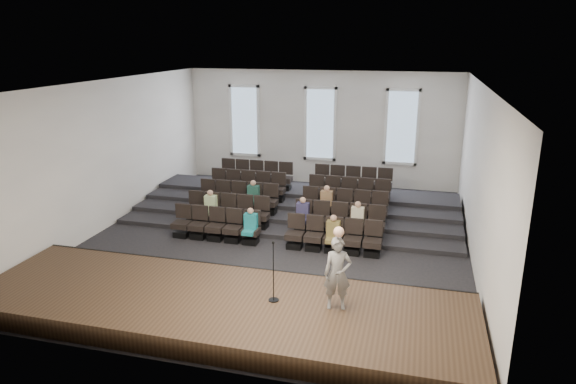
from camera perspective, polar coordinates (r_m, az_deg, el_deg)
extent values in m
plane|color=black|center=(16.88, -1.16, -5.21)|extent=(14.00, 14.00, 0.00)
cube|color=white|center=(15.71, -1.26, 12.00)|extent=(12.00, 14.00, 0.02)
cube|color=white|center=(22.81, 3.62, 7.09)|extent=(12.00, 0.04, 5.00)
cube|color=white|center=(9.87, -12.40, -6.35)|extent=(12.00, 0.04, 5.00)
cube|color=white|center=(18.64, -19.37, 3.99)|extent=(0.04, 14.00, 5.00)
cube|color=white|center=(15.64, 20.55, 1.56)|extent=(0.04, 14.00, 5.00)
cube|color=#3D2A1A|center=(12.42, -7.70, -12.62)|extent=(11.80, 3.60, 0.50)
cube|color=black|center=(13.88, -4.93, -9.21)|extent=(11.80, 0.06, 0.52)
cube|color=black|center=(18.96, 0.75, -2.46)|extent=(11.80, 4.80, 0.15)
cube|color=black|center=(19.42, 1.12, -1.76)|extent=(11.80, 3.75, 0.30)
cube|color=black|center=(19.88, 1.47, -1.09)|extent=(11.80, 2.70, 0.45)
cube|color=black|center=(20.35, 1.81, -0.45)|extent=(11.80, 1.65, 0.60)
cube|color=black|center=(17.39, -11.70, -4.54)|extent=(0.47, 0.43, 0.20)
cube|color=black|center=(17.28, -11.76, -3.59)|extent=(0.55, 0.50, 0.19)
cube|color=black|center=(17.32, -11.53, -2.08)|extent=(0.55, 0.08, 0.50)
cube|color=black|center=(17.14, -9.89, -4.75)|extent=(0.47, 0.43, 0.20)
cube|color=black|center=(17.03, -9.94, -3.78)|extent=(0.55, 0.50, 0.19)
cube|color=black|center=(17.08, -9.72, -2.26)|extent=(0.55, 0.08, 0.50)
cube|color=black|center=(16.91, -8.03, -4.97)|extent=(0.47, 0.43, 0.20)
cube|color=black|center=(16.80, -8.07, -3.98)|extent=(0.55, 0.50, 0.19)
cube|color=black|center=(16.85, -7.86, -2.44)|extent=(0.55, 0.08, 0.50)
cube|color=black|center=(16.70, -6.12, -5.18)|extent=(0.47, 0.43, 0.20)
cube|color=black|center=(16.59, -6.15, -4.19)|extent=(0.55, 0.50, 0.19)
cube|color=black|center=(16.63, -5.94, -2.62)|extent=(0.55, 0.08, 0.50)
cube|color=black|center=(16.51, -4.16, -5.39)|extent=(0.47, 0.43, 0.20)
cube|color=black|center=(16.40, -4.18, -4.39)|extent=(0.55, 0.50, 0.19)
cube|color=black|center=(16.44, -3.98, -2.80)|extent=(0.55, 0.08, 0.50)
cube|color=black|center=(16.13, 0.75, -5.89)|extent=(0.47, 0.43, 0.20)
cube|color=black|center=(16.02, 0.76, -4.87)|extent=(0.55, 0.50, 0.19)
cube|color=black|center=(16.06, 0.94, -3.24)|extent=(0.55, 0.08, 0.50)
cube|color=black|center=(16.01, 2.85, -6.09)|extent=(0.47, 0.43, 0.20)
cube|color=black|center=(15.89, 2.87, -5.06)|extent=(0.55, 0.50, 0.19)
cube|color=black|center=(15.94, 3.04, -3.42)|extent=(0.55, 0.08, 0.50)
cube|color=black|center=(15.91, 4.98, -6.29)|extent=(0.47, 0.43, 0.20)
cube|color=black|center=(15.79, 5.01, -5.25)|extent=(0.55, 0.50, 0.19)
cube|color=black|center=(15.84, 5.17, -3.60)|extent=(0.55, 0.08, 0.50)
cube|color=black|center=(15.83, 7.13, -6.48)|extent=(0.47, 0.43, 0.20)
cube|color=black|center=(15.72, 7.17, -5.44)|extent=(0.55, 0.50, 0.19)
cube|color=black|center=(15.76, 7.33, -3.78)|extent=(0.55, 0.08, 0.50)
cube|color=black|center=(15.78, 9.30, -6.66)|extent=(0.47, 0.43, 0.20)
cube|color=black|center=(15.66, 9.36, -5.62)|extent=(0.55, 0.50, 0.19)
cube|color=black|center=(15.71, 9.50, -3.95)|extent=(0.55, 0.08, 0.50)
cube|color=black|center=(18.22, -10.29, -2.96)|extent=(0.47, 0.43, 0.20)
cube|color=black|center=(18.12, -10.34, -2.04)|extent=(0.55, 0.50, 0.19)
cube|color=black|center=(18.18, -10.13, -0.61)|extent=(0.55, 0.08, 0.50)
cube|color=black|center=(17.99, -8.55, -3.14)|extent=(0.47, 0.43, 0.20)
cube|color=black|center=(17.88, -8.59, -2.21)|extent=(0.55, 0.50, 0.19)
cube|color=black|center=(17.94, -8.39, -0.76)|extent=(0.55, 0.08, 0.50)
cube|color=black|center=(17.77, -6.76, -3.32)|extent=(0.47, 0.43, 0.20)
cube|color=black|center=(17.67, -6.80, -2.37)|extent=(0.55, 0.50, 0.19)
cube|color=black|center=(17.72, -6.60, -0.91)|extent=(0.55, 0.08, 0.50)
cube|color=black|center=(17.57, -4.93, -3.50)|extent=(0.47, 0.43, 0.20)
cube|color=black|center=(17.46, -4.96, -2.54)|extent=(0.55, 0.50, 0.19)
cube|color=black|center=(17.52, -4.76, -1.06)|extent=(0.55, 0.08, 0.50)
cube|color=black|center=(17.39, -3.06, -3.68)|extent=(0.47, 0.43, 0.20)
cube|color=black|center=(17.28, -3.08, -2.72)|extent=(0.55, 0.50, 0.19)
cube|color=black|center=(17.34, -2.89, -1.21)|extent=(0.55, 0.08, 0.50)
cube|color=black|center=(17.03, 1.61, -4.11)|extent=(0.47, 0.43, 0.20)
cube|color=black|center=(16.92, 1.61, -3.13)|extent=(0.55, 0.50, 0.19)
cube|color=black|center=(16.98, 1.79, -1.59)|extent=(0.55, 0.08, 0.50)
cube|color=black|center=(16.91, 3.59, -4.29)|extent=(0.47, 0.43, 0.20)
cube|color=black|center=(16.80, 3.61, -3.30)|extent=(0.55, 0.50, 0.19)
cube|color=black|center=(16.86, 3.77, -1.75)|extent=(0.55, 0.08, 0.50)
cube|color=black|center=(16.82, 5.60, -4.46)|extent=(0.47, 0.43, 0.20)
cube|color=black|center=(16.71, 5.63, -3.47)|extent=(0.55, 0.50, 0.19)
cube|color=black|center=(16.77, 5.79, -1.91)|extent=(0.55, 0.08, 0.50)
cube|color=black|center=(16.74, 7.64, -4.63)|extent=(0.47, 0.43, 0.20)
cube|color=black|center=(16.64, 7.68, -3.63)|extent=(0.55, 0.50, 0.19)
cube|color=black|center=(16.70, 7.82, -2.07)|extent=(0.55, 0.08, 0.50)
cube|color=black|center=(16.69, 9.69, -4.79)|extent=(0.47, 0.43, 0.20)
cube|color=black|center=(16.58, 9.74, -3.79)|extent=(0.55, 0.50, 0.19)
cube|color=black|center=(16.64, 9.87, -2.23)|extent=(0.55, 0.08, 0.50)
cube|color=black|center=(19.08, -9.01, -1.52)|extent=(0.47, 0.42, 0.20)
cube|color=black|center=(18.98, -9.05, -0.63)|extent=(0.55, 0.50, 0.19)
cube|color=black|center=(19.05, -8.86, 0.73)|extent=(0.55, 0.08, 0.50)
cube|color=black|center=(18.85, -7.33, -1.67)|extent=(0.47, 0.42, 0.20)
cube|color=black|center=(18.76, -7.37, -0.77)|extent=(0.55, 0.50, 0.19)
cube|color=black|center=(18.83, -7.18, 0.60)|extent=(0.55, 0.08, 0.50)
cube|color=black|center=(18.64, -5.62, -1.82)|extent=(0.47, 0.42, 0.20)
cube|color=black|center=(18.55, -5.64, -0.91)|extent=(0.55, 0.50, 0.19)
cube|color=black|center=(18.62, -5.46, 0.48)|extent=(0.55, 0.08, 0.50)
cube|color=black|center=(18.45, -3.87, -1.98)|extent=(0.47, 0.42, 0.20)
cube|color=black|center=(18.36, -3.89, -1.06)|extent=(0.55, 0.50, 0.19)
cube|color=black|center=(18.43, -3.70, 0.35)|extent=(0.55, 0.08, 0.50)
cube|color=black|center=(18.28, -2.08, -2.13)|extent=(0.47, 0.42, 0.20)
cube|color=black|center=(18.18, -2.09, -1.21)|extent=(0.55, 0.50, 0.19)
cube|color=black|center=(18.25, -1.92, 0.21)|extent=(0.55, 0.08, 0.50)
cube|color=black|center=(17.94, 2.37, -2.51)|extent=(0.47, 0.42, 0.20)
cube|color=black|center=(17.84, 2.38, -1.57)|extent=(0.55, 0.50, 0.19)
cube|color=black|center=(17.91, 2.54, -0.12)|extent=(0.55, 0.08, 0.50)
cube|color=black|center=(17.83, 4.25, -2.66)|extent=(0.47, 0.42, 0.20)
cube|color=black|center=(17.73, 4.27, -1.72)|extent=(0.55, 0.50, 0.19)
cube|color=black|center=(17.80, 4.43, -0.26)|extent=(0.55, 0.08, 0.50)
cube|color=black|center=(17.74, 6.16, -2.82)|extent=(0.47, 0.42, 0.20)
cube|color=black|center=(17.64, 6.19, -1.87)|extent=(0.55, 0.50, 0.19)
cube|color=black|center=(17.71, 6.34, -0.40)|extent=(0.55, 0.08, 0.50)
cube|color=black|center=(17.67, 8.09, -2.97)|extent=(0.47, 0.42, 0.20)
cube|color=black|center=(17.57, 8.13, -2.02)|extent=(0.55, 0.50, 0.19)
cube|color=black|center=(17.64, 8.26, -0.54)|extent=(0.55, 0.08, 0.50)
cube|color=black|center=(17.62, 10.02, -3.12)|extent=(0.47, 0.42, 0.20)
cube|color=black|center=(17.52, 10.08, -2.16)|extent=(0.55, 0.50, 0.19)
cube|color=black|center=(17.59, 10.20, -0.69)|extent=(0.55, 0.08, 0.50)
cube|color=black|center=(19.95, -7.84, -0.20)|extent=(0.47, 0.42, 0.20)
cube|color=black|center=(19.86, -7.87, 0.65)|extent=(0.55, 0.50, 0.19)
cube|color=black|center=(19.94, -7.69, 1.95)|extent=(0.55, 0.08, 0.50)
cube|color=black|center=(19.74, -6.23, -0.33)|extent=(0.47, 0.42, 0.20)
cube|color=black|center=(19.65, -6.25, 0.53)|extent=(0.55, 0.50, 0.19)
cube|color=black|center=(19.73, -6.08, 1.84)|extent=(0.55, 0.08, 0.50)
cube|color=black|center=(19.54, -4.58, -0.46)|extent=(0.47, 0.42, 0.20)
cube|color=black|center=(19.45, -4.60, 0.41)|extent=(0.55, 0.50, 0.19)
cube|color=black|center=(19.53, -4.43, 1.73)|extent=(0.55, 0.08, 0.50)
cube|color=black|center=(19.36, -2.90, -0.59)|extent=(0.47, 0.42, 0.20)
cube|color=black|center=(19.27, -2.91, 0.29)|extent=(0.55, 0.50, 0.19)
cube|color=black|center=(19.35, -2.75, 1.62)|extent=(0.55, 0.08, 0.50)
cube|color=black|center=(19.19, -1.19, -0.73)|extent=(0.47, 0.42, 0.20)
cube|color=black|center=(19.10, -1.20, 0.16)|extent=(0.55, 0.50, 0.19)
cube|color=black|center=(19.18, -1.03, 1.51)|extent=(0.55, 0.08, 0.50)
cube|color=black|center=(18.87, 3.05, -1.06)|extent=(0.47, 0.42, 0.20)
cube|color=black|center=(18.77, 3.07, -0.16)|extent=(0.55, 0.50, 0.19)
cube|color=black|center=(18.86, 3.22, 1.21)|extent=(0.55, 0.08, 0.50)
cube|color=black|center=(18.76, 4.85, -1.20)|extent=(0.47, 0.42, 0.20)
cube|color=black|center=(18.67, 4.87, -0.29)|extent=(0.55, 0.50, 0.19)
cube|color=black|center=(18.75, 5.01, 1.09)|extent=(0.55, 0.08, 0.50)
cube|color=black|center=(18.68, 6.66, -1.34)|extent=(0.47, 0.42, 0.20)
cube|color=black|center=(18.59, 6.69, -0.43)|extent=(0.55, 0.50, 0.19)
cube|color=black|center=(18.67, 6.83, 0.96)|extent=(0.55, 0.08, 0.50)
cube|color=black|center=(18.61, 8.49, -1.48)|extent=(0.47, 0.42, 0.20)
cube|color=black|center=(18.52, 8.53, -0.56)|extent=(0.55, 0.50, 0.19)
cube|color=black|center=(18.60, 8.66, 0.83)|extent=(0.55, 0.08, 0.50)
cube|color=black|center=(18.57, 10.33, -1.61)|extent=(0.47, 0.42, 0.20)
cube|color=black|center=(18.47, 10.38, -0.70)|extent=(0.55, 0.50, 0.19)
cube|color=black|center=(18.56, 10.50, 0.70)|extent=(0.55, 0.08, 0.50)
cube|color=black|center=(20.84, -6.77, 1.01)|extent=(0.47, 0.42, 0.20)
cube|color=black|center=(20.76, -6.80, 1.83)|extent=(0.55, 0.50, 0.19)
cube|color=black|center=(20.85, -6.63, 3.06)|extent=(0.55, 0.08, 0.50)
cube|color=black|center=(20.64, -5.22, 0.89)|extent=(0.47, 0.42, 0.20)
cube|color=black|center=(20.56, -5.24, 1.73)|extent=(0.55, 0.50, 0.19)
cube|color=black|center=(20.65, -5.07, 2.97)|extent=(0.55, 0.08, 0.50)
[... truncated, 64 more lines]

